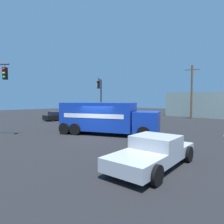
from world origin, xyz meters
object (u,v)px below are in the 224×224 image
delivery_truck (106,118)px  sedan_black (59,116)px  traffic_light_secondary (100,94)px  pickup_silver (154,151)px  utility_pole (192,91)px

delivery_truck → sedan_black: (-13.45, 3.31, -0.83)m
traffic_light_secondary → sedan_black: bearing=-158.1°
pickup_silver → sedan_black: size_ratio=1.22×
pickup_silver → sedan_black: bearing=160.2°
sedan_black → utility_pole: utility_pole is taller
pickup_silver → sedan_black: (-21.00, 7.54, -0.10)m
delivery_truck → utility_pole: (-0.56, 19.54, 2.91)m
traffic_light_secondary → pickup_silver: size_ratio=1.09×
pickup_silver → delivery_truck: bearing=150.7°
delivery_truck → pickup_silver: delivery_truck is taller
delivery_truck → sedan_black: size_ratio=1.99×
traffic_light_secondary → pickup_silver: (14.68, -10.08, -3.08)m
traffic_light_secondary → utility_pole: 15.20m
delivery_truck → utility_pole: 19.76m
traffic_light_secondary → utility_pole: (6.57, 13.69, 0.56)m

